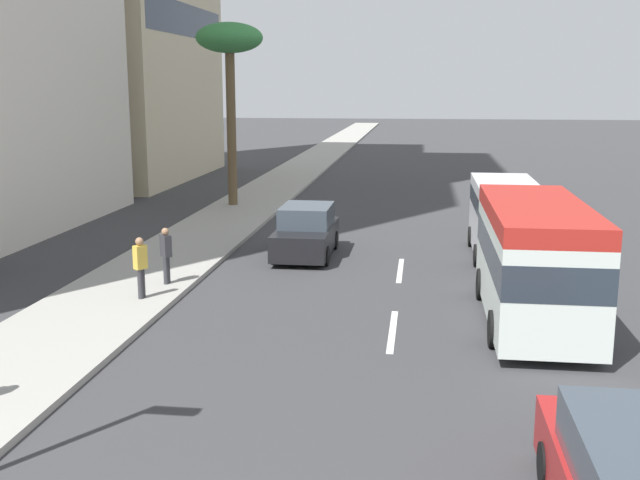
# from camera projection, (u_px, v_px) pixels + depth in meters

# --- Properties ---
(ground_plane) EXTENTS (198.00, 198.00, 0.00)m
(ground_plane) POSITION_uv_depth(u_px,v_px,m) (407.00, 217.00, 34.01)
(ground_plane) COLOR #38383A
(sidewalk_right) EXTENTS (162.00, 3.49, 0.15)m
(sidewalk_right) POSITION_uv_depth(u_px,v_px,m) (240.00, 211.00, 34.98)
(sidewalk_right) COLOR #9E9B93
(sidewalk_right) RESTS_ON ground_plane
(lane_stripe_mid) EXTENTS (3.20, 0.16, 0.01)m
(lane_stripe_mid) POSITION_uv_depth(u_px,v_px,m) (393.00, 331.00, 18.23)
(lane_stripe_mid) COLOR silver
(lane_stripe_mid) RESTS_ON ground_plane
(lane_stripe_far) EXTENTS (3.20, 0.16, 0.01)m
(lane_stripe_far) POSITION_uv_depth(u_px,v_px,m) (400.00, 270.00, 24.18)
(lane_stripe_far) COLOR silver
(lane_stripe_far) RESTS_ON ground_plane
(van_second) EXTENTS (5.27, 2.16, 2.56)m
(van_second) POSITION_uv_depth(u_px,v_px,m) (505.00, 214.00, 25.86)
(van_second) COLOR silver
(van_second) RESTS_ON ground_plane
(car_third) EXTENTS (4.20, 1.88, 1.72)m
(car_third) POSITION_uv_depth(u_px,v_px,m) (306.00, 233.00, 26.11)
(car_third) COLOR black
(car_third) RESTS_ON ground_plane
(minibus_fourth) EXTENTS (6.84, 2.40, 2.97)m
(minibus_fourth) POSITION_uv_depth(u_px,v_px,m) (535.00, 258.00, 18.60)
(minibus_fourth) COLOR silver
(minibus_fourth) RESTS_ON ground_plane
(pedestrian_mid_block) EXTENTS (0.38, 0.38, 1.62)m
(pedestrian_mid_block) POSITION_uv_depth(u_px,v_px,m) (166.00, 253.00, 21.85)
(pedestrian_mid_block) COLOR #333338
(pedestrian_mid_block) RESTS_ON sidewalk_right
(pedestrian_by_tree) EXTENTS (0.39, 0.36, 1.65)m
(pedestrian_by_tree) POSITION_uv_depth(u_px,v_px,m) (140.00, 265.00, 20.35)
(pedestrian_by_tree) COLOR #333338
(pedestrian_by_tree) RESTS_ON sidewalk_right
(palm_tree) EXTENTS (3.07, 3.07, 8.38)m
(palm_tree) POSITION_uv_depth(u_px,v_px,m) (230.00, 46.00, 35.06)
(palm_tree) COLOR brown
(palm_tree) RESTS_ON sidewalk_right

